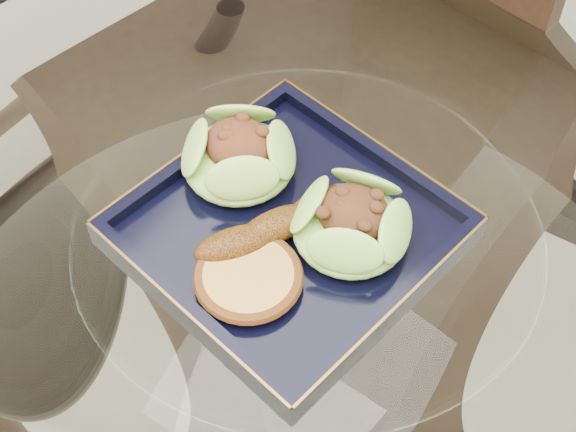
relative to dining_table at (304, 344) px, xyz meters
The scene contains 7 objects.
dining_table is the anchor object (origin of this frame).
dining_chair 0.41m from the dining_table, 111.62° to the left, with size 0.51×0.51×1.00m.
navy_plate 0.18m from the dining_table, 155.96° to the left, with size 0.27×0.27×0.02m, color black.
lettuce_wrap_left 0.24m from the dining_table, 156.01° to the left, with size 0.11×0.11×0.04m, color #73A630.
lettuce_wrap_right 0.21m from the dining_table, 52.13° to the left, with size 0.11×0.11×0.04m, color #69A831.
roasted_plantain 0.20m from the dining_table, behind, with size 0.16×0.03×0.03m, color #5F330A.
crumb_patty 0.20m from the dining_table, 114.43° to the right, with size 0.09×0.09×0.02m, color gold.
Camera 1 is at (0.21, -0.37, 1.40)m, focal length 50.00 mm.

